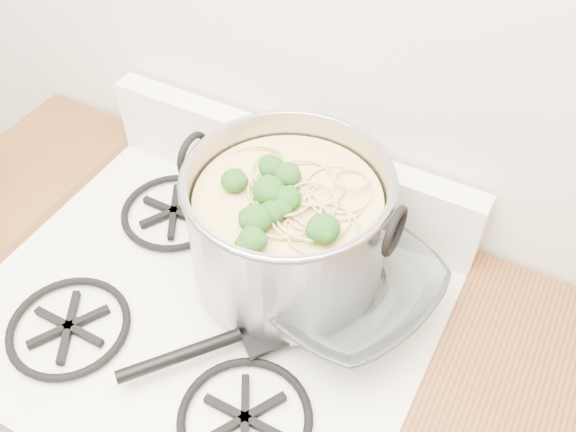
{
  "coord_description": "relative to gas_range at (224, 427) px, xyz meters",
  "views": [
    {
      "loc": [
        0.43,
        0.76,
        1.81
      ],
      "look_at": [
        0.09,
        1.39,
        1.05
      ],
      "focal_mm": 40.0,
      "sensor_mm": 36.0,
      "label": 1
    }
  ],
  "objects": [
    {
      "name": "counter_left",
      "position": [
        -0.51,
        0.0,
        0.02
      ],
      "size": [
        0.25,
        0.65,
        0.92
      ],
      "color": "silver",
      "rests_on": "ground"
    },
    {
      "name": "spatula",
      "position": [
        0.13,
        0.01,
        0.5
      ],
      "size": [
        0.42,
        0.42,
        0.02
      ],
      "primitive_type": null,
      "rotation": [
        0.0,
        0.0,
        -0.68
      ],
      "color": "black",
      "rests_on": "gas_range"
    },
    {
      "name": "gas_range",
      "position": [
        0.0,
        0.0,
        0.0
      ],
      "size": [
        0.76,
        0.66,
        0.92
      ],
      "color": "white",
      "rests_on": "ground"
    },
    {
      "name": "stock_pot",
      "position": [
        0.09,
        0.13,
        0.59
      ],
      "size": [
        0.37,
        0.34,
        0.23
      ],
      "color": "gray",
      "rests_on": "gas_range"
    },
    {
      "name": "glass_bowl",
      "position": [
        0.21,
        0.11,
        0.5
      ],
      "size": [
        0.15,
        0.15,
        0.03
      ],
      "primitive_type": "imported",
      "rotation": [
        0.0,
        0.0,
        -0.29
      ],
      "color": "white",
      "rests_on": "gas_range"
    }
  ]
}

